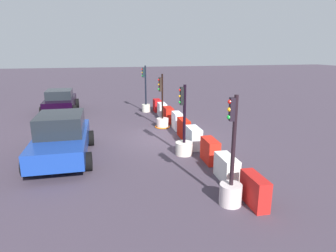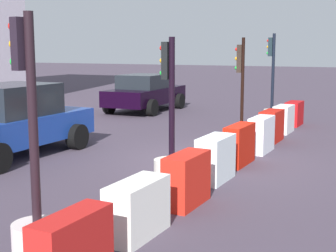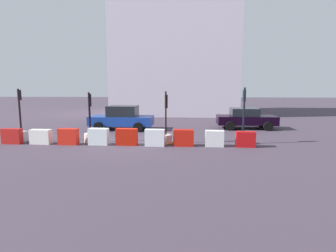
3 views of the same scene
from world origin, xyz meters
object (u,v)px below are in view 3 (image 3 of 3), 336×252
construction_barrier_5 (155,138)px  traffic_light_1 (90,133)px  construction_barrier_4 (127,137)px  construction_barrier_6 (184,138)px  construction_barrier_2 (68,137)px  construction_barrier_8 (245,139)px  traffic_light_0 (21,131)px  construction_barrier_0 (12,136)px  car_blue_estate (122,118)px  car_black_sedan (246,118)px  traffic_light_2 (166,136)px  traffic_light_3 (243,132)px  construction_barrier_1 (41,137)px  construction_barrier_3 (99,137)px  construction_barrier_7 (214,138)px

construction_barrier_5 → traffic_light_1: bearing=168.2°
construction_barrier_4 → construction_barrier_6: construction_barrier_4 is taller
traffic_light_1 → construction_barrier_4: traffic_light_1 is taller
construction_barrier_2 → construction_barrier_8: 9.51m
traffic_light_0 → construction_barrier_0: (-0.18, -0.62, -0.19)m
car_blue_estate → car_black_sedan: (9.10, 1.01, -0.08)m
traffic_light_0 → traffic_light_2: traffic_light_0 is taller
traffic_light_3 → construction_barrier_1: bearing=-176.3°
construction_barrier_3 → car_blue_estate: size_ratio=0.23×
construction_barrier_0 → construction_barrier_3: size_ratio=1.02×
traffic_light_2 → construction_barrier_5: bearing=-128.1°
construction_barrier_2 → construction_barrier_3: construction_barrier_3 is taller
construction_barrier_3 → construction_barrier_5: size_ratio=1.02×
construction_barrier_4 → car_blue_estate: car_blue_estate is taller
construction_barrier_6 → traffic_light_1: bearing=172.6°
construction_barrier_5 → construction_barrier_6: 1.53m
construction_barrier_1 → construction_barrier_5: 6.34m
construction_barrier_4 → car_black_sedan: (7.63, 6.37, 0.32)m
car_blue_estate → construction_barrier_3: bearing=-90.8°
construction_barrier_5 → construction_barrier_8: 4.77m
traffic_light_3 → construction_barrier_7: size_ratio=3.14×
traffic_light_3 → construction_barrier_7: traffic_light_3 is taller
traffic_light_2 → construction_barrier_6: traffic_light_2 is taller
construction_barrier_2 → construction_barrier_5: size_ratio=1.03×
construction_barrier_0 → car_black_sedan: size_ratio=0.25×
traffic_light_3 → construction_barrier_7: 1.82m
construction_barrier_2 → construction_barrier_8: construction_barrier_2 is taller
construction_barrier_0 → construction_barrier_5: size_ratio=1.04×
construction_barrier_7 → construction_barrier_2: bearing=-179.7°
traffic_light_0 → traffic_light_3: size_ratio=0.97×
traffic_light_0 → construction_barrier_2: traffic_light_0 is taller
construction_barrier_0 → car_blue_estate: 7.32m
construction_barrier_2 → construction_barrier_7: 7.90m
traffic_light_1 → construction_barrier_2: (-0.98, -0.73, -0.08)m
traffic_light_3 → car_black_sedan: (1.30, 5.61, 0.13)m
construction_barrier_2 → construction_barrier_7: construction_barrier_2 is taller
traffic_light_3 → construction_barrier_3: size_ratio=2.89×
construction_barrier_1 → construction_barrier_4: (4.79, -0.02, 0.05)m
traffic_light_2 → construction_barrier_2: size_ratio=2.68×
traffic_light_1 → car_blue_estate: traffic_light_1 is taller
traffic_light_1 → traffic_light_2: 4.31m
traffic_light_0 → construction_barrier_3: bearing=-6.9°
construction_barrier_4 → construction_barrier_6: (3.07, -0.01, -0.01)m
traffic_light_2 → construction_barrier_4: (-2.08, -0.58, 0.03)m
traffic_light_1 → construction_barrier_6: 5.34m
construction_barrier_0 → construction_barrier_6: 9.48m
construction_barrier_6 → construction_barrier_8: size_ratio=1.08×
traffic_light_1 → construction_barrier_3: size_ratio=2.63×
construction_barrier_5 → construction_barrier_0: bearing=179.5°
construction_barrier_3 → construction_barrier_4: (1.55, -0.02, 0.00)m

